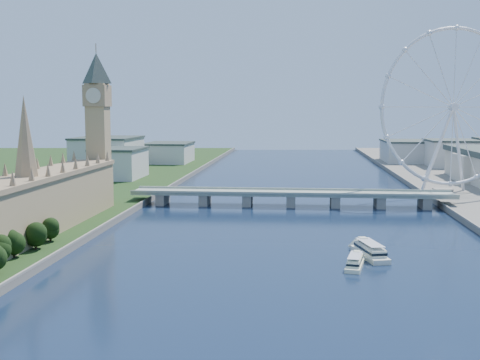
# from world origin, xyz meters

# --- Properties ---
(parliament_range) EXTENTS (24.00, 200.00, 70.00)m
(parliament_range) POSITION_xyz_m (-128.00, 170.00, 18.48)
(parliament_range) COLOR tan
(parliament_range) RESTS_ON ground
(big_ben) EXTENTS (20.02, 20.02, 110.00)m
(big_ben) POSITION_xyz_m (-128.00, 278.00, 66.57)
(big_ben) COLOR tan
(big_ben) RESTS_ON ground
(westminster_bridge) EXTENTS (220.00, 22.00, 9.50)m
(westminster_bridge) POSITION_xyz_m (0.00, 300.00, 6.63)
(westminster_bridge) COLOR gray
(westminster_bridge) RESTS_ON ground
(london_eye) EXTENTS (113.60, 39.12, 124.30)m
(london_eye) POSITION_xyz_m (119.98, 355.08, 67.52)
(london_eye) COLOR silver
(london_eye) RESTS_ON ground
(city_skyline) EXTENTS (505.00, 280.00, 32.00)m
(city_skyline) POSITION_xyz_m (39.22, 560.08, 16.96)
(city_skyline) COLOR beige
(city_skyline) RESTS_ON ground
(tour_boat_near) EXTENTS (11.38, 26.55, 5.65)m
(tour_boat_near) POSITION_xyz_m (28.62, 138.74, 0.00)
(tour_boat_near) COLOR #E5ECC4
(tour_boat_near) RESTS_ON ground
(tour_boat_far) EXTENTS (16.19, 33.84, 7.27)m
(tour_boat_far) POSITION_xyz_m (36.95, 156.92, 0.00)
(tour_boat_far) COLOR silver
(tour_boat_far) RESTS_ON ground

